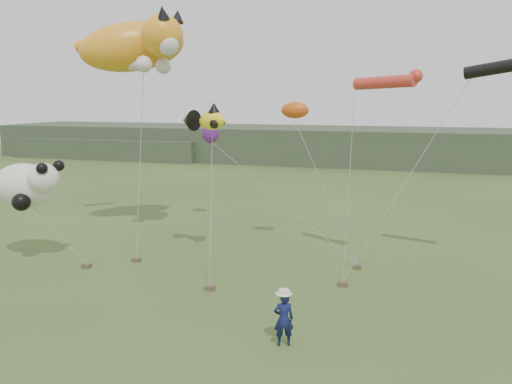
# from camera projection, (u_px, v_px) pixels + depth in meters

# --- Properties ---
(ground) EXTENTS (120.00, 120.00, 0.00)m
(ground) POSITION_uv_depth(u_px,v_px,m) (216.00, 327.00, 16.45)
(ground) COLOR #385123
(ground) RESTS_ON ground
(headland) EXTENTS (90.00, 13.00, 4.00)m
(headland) POSITION_uv_depth(u_px,v_px,m) (326.00, 146.00, 59.10)
(headland) COLOR #2D3D28
(headland) RESTS_ON ground
(festival_attendant) EXTENTS (0.72, 0.60, 1.69)m
(festival_attendant) POSITION_uv_depth(u_px,v_px,m) (284.00, 319.00, 15.12)
(festival_attendant) COLOR #121844
(festival_attendant) RESTS_ON ground
(sandbag_anchors) EXTENTS (11.95, 4.48, 0.19)m
(sandbag_anchors) POSITION_uv_depth(u_px,v_px,m) (224.00, 272.00, 21.41)
(sandbag_anchors) COLOR brown
(sandbag_anchors) RESTS_ON ground
(cat_kite) EXTENTS (7.33, 5.48, 3.35)m
(cat_kite) POSITION_uv_depth(u_px,v_px,m) (139.00, 45.00, 25.57)
(cat_kite) COLOR orange
(cat_kite) RESTS_ON ground
(fish_kite) EXTENTS (2.63, 1.73, 1.27)m
(fish_kite) POSITION_uv_depth(u_px,v_px,m) (203.00, 120.00, 22.24)
(fish_kite) COLOR yellow
(fish_kite) RESTS_ON ground
(tube_kites) EXTENTS (7.45, 2.62, 1.40)m
(tube_kites) POSITION_uv_depth(u_px,v_px,m) (451.00, 73.00, 20.31)
(tube_kites) COLOR black
(tube_kites) RESTS_ON ground
(panda_kite) EXTENTS (3.59, 2.32, 2.23)m
(panda_kite) POSITION_uv_depth(u_px,v_px,m) (27.00, 185.00, 22.73)
(panda_kite) COLOR white
(panda_kite) RESTS_ON ground
(misc_kites) EXTENTS (7.20, 4.90, 2.47)m
(misc_kites) POSITION_uv_depth(u_px,v_px,m) (244.00, 123.00, 26.93)
(misc_kites) COLOR #CA4C13
(misc_kites) RESTS_ON ground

